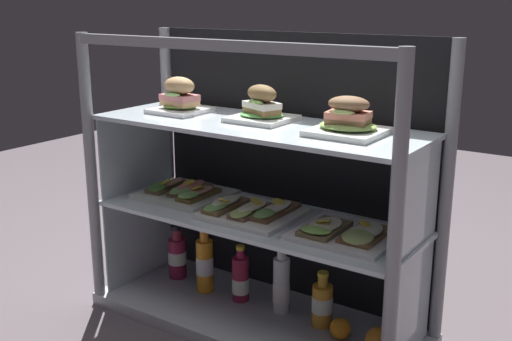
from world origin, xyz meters
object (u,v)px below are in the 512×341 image
open_sandwich_tray_right_of_center (345,232)px  juice_bottle_front_fourth (205,264)px  juice_bottle_back_right (177,256)px  juice_bottle_front_second (281,285)px  orange_fruit_beside_bottles (340,328)px  juice_bottle_back_center (241,279)px  juice_bottle_front_middle (322,304)px  plated_roll_sandwich_left_of_center (180,98)px  open_sandwich_tray_mid_left (185,192)px  plated_roll_sandwich_mid_right (348,122)px  orange_fruit_near_left_post (378,341)px  plated_roll_sandwich_near_right_corner (262,108)px  open_sandwich_tray_far_left (251,211)px

open_sandwich_tray_right_of_center → juice_bottle_front_fourth: size_ratio=1.21×
open_sandwich_tray_right_of_center → juice_bottle_back_right: open_sandwich_tray_right_of_center is taller
juice_bottle_front_second → orange_fruit_beside_bottles: (0.25, -0.05, -0.06)m
juice_bottle_back_center → juice_bottle_front_middle: bearing=0.8°
plated_roll_sandwich_left_of_center → juice_bottle_front_second: 0.74m
open_sandwich_tray_mid_left → orange_fruit_beside_bottles: open_sandwich_tray_mid_left is taller
juice_bottle_front_fourth → orange_fruit_beside_bottles: 0.58m
plated_roll_sandwich_mid_right → juice_bottle_back_right: 0.96m
juice_bottle_back_right → juice_bottle_front_fourth: juice_bottle_front_fourth is taller
orange_fruit_near_left_post → juice_bottle_front_second: bearing=171.2°
open_sandwich_tray_right_of_center → orange_fruit_beside_bottles: size_ratio=4.42×
plated_roll_sandwich_near_right_corner → juice_bottle_front_fourth: 0.65m
juice_bottle_back_right → juice_bottle_front_middle: juice_bottle_back_right is taller
plated_roll_sandwich_left_of_center → juice_bottle_back_right: (-0.08, 0.05, -0.63)m
juice_bottle_front_fourth → juice_bottle_back_center: juice_bottle_front_fourth is taller
plated_roll_sandwich_mid_right → open_sandwich_tray_far_left: size_ratio=0.69×
juice_bottle_back_right → juice_bottle_back_center: 0.32m
plated_roll_sandwich_mid_right → open_sandwich_tray_right_of_center: 0.33m
plated_roll_sandwich_left_of_center → open_sandwich_tray_far_left: (0.32, -0.03, -0.34)m
plated_roll_sandwich_mid_right → orange_fruit_near_left_post: plated_roll_sandwich_mid_right is taller
plated_roll_sandwich_left_of_center → plated_roll_sandwich_near_right_corner: bearing=5.6°
juice_bottle_front_fourth → juice_bottle_front_middle: 0.48m
juice_bottle_back_right → juice_bottle_front_fourth: (0.16, -0.03, 0.02)m
plated_roll_sandwich_left_of_center → open_sandwich_tray_mid_left: bearing=79.7°
plated_roll_sandwich_near_right_corner → juice_bottle_front_fourth: size_ratio=0.77×
plated_roll_sandwich_left_of_center → juice_bottle_back_right: size_ratio=0.84×
juice_bottle_back_center → juice_bottle_front_middle: size_ratio=1.10×
juice_bottle_front_fourth → juice_bottle_front_second: bearing=4.3°
juice_bottle_front_middle → orange_fruit_near_left_post: (0.22, -0.05, -0.04)m
open_sandwich_tray_far_left → juice_bottle_back_center: open_sandwich_tray_far_left is taller
plated_roll_sandwich_left_of_center → plated_roll_sandwich_near_right_corner: plated_roll_sandwich_left_of_center is taller
juice_bottle_back_right → juice_bottle_front_second: 0.48m
juice_bottle_back_right → juice_bottle_back_center: bearing=-3.4°
juice_bottle_front_fourth → juice_bottle_back_center: bearing=5.0°
juice_bottle_front_middle → orange_fruit_near_left_post: juice_bottle_front_middle is taller
juice_bottle_front_fourth → orange_fruit_near_left_post: 0.71m
open_sandwich_tray_mid_left → juice_bottle_front_middle: size_ratio=1.58×
juice_bottle_back_center → juice_bottle_front_fourth: bearing=-175.0°
juice_bottle_front_middle → open_sandwich_tray_right_of_center: bearing=-32.8°
juice_bottle_front_fourth → juice_bottle_back_center: 0.16m
plated_roll_sandwich_near_right_corner → plated_roll_sandwich_mid_right: bearing=-6.2°
open_sandwich_tray_mid_left → juice_bottle_front_middle: bearing=3.0°
plated_roll_sandwich_left_of_center → open_sandwich_tray_right_of_center: bearing=-2.4°
plated_roll_sandwich_left_of_center → orange_fruit_beside_bottles: plated_roll_sandwich_left_of_center is taller
juice_bottle_front_fourth → orange_fruit_near_left_post: juice_bottle_front_fourth is taller
plated_roll_sandwich_left_of_center → open_sandwich_tray_mid_left: size_ratio=0.59×
juice_bottle_back_center → orange_fruit_beside_bottles: juice_bottle_back_center is taller
plated_roll_sandwich_left_of_center → orange_fruit_near_left_post: size_ratio=2.16×
plated_roll_sandwich_near_right_corner → juice_bottle_front_middle: (0.24, 0.01, -0.63)m
plated_roll_sandwich_near_right_corner → open_sandwich_tray_right_of_center: plated_roll_sandwich_near_right_corner is taller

